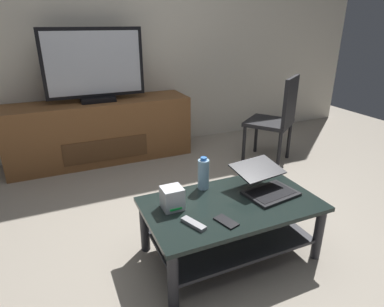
{
  "coord_description": "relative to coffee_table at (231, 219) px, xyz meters",
  "views": [
    {
      "loc": [
        -0.86,
        -1.65,
        1.43
      ],
      "look_at": [
        0.03,
        0.36,
        0.54
      ],
      "focal_mm": 30.41,
      "sensor_mm": 36.0,
      "label": 1
    }
  ],
  "objects": [
    {
      "name": "tv_remote",
      "position": [
        -0.32,
        -0.13,
        0.13
      ],
      "size": [
        0.1,
        0.16,
        0.02
      ],
      "primitive_type": "cube",
      "rotation": [
        0.0,
        0.0,
        0.38
      ],
      "color": "#99999E",
      "rests_on": "coffee_table"
    },
    {
      "name": "laptop",
      "position": [
        0.27,
        0.04,
        0.18
      ],
      "size": [
        0.37,
        0.41,
        0.16
      ],
      "color": "black",
      "rests_on": "coffee_table"
    },
    {
      "name": "dining_chair",
      "position": [
        1.21,
        1.13,
        0.24
      ],
      "size": [
        0.61,
        0.61,
        0.93
      ],
      "color": "black",
      "rests_on": "ground"
    },
    {
      "name": "media_cabinet",
      "position": [
        -0.48,
        1.96,
        0.06
      ],
      "size": [
        1.91,
        0.5,
        0.66
      ],
      "color": "brown",
      "rests_on": "ground"
    },
    {
      "name": "television",
      "position": [
        -0.48,
        1.94,
        0.74
      ],
      "size": [
        0.99,
        0.2,
        0.73
      ],
      "color": "black",
      "rests_on": "media_cabinet"
    },
    {
      "name": "ground_plane",
      "position": [
        -0.08,
        0.14,
        -0.27
      ],
      "size": [
        7.68,
        7.68,
        0.0
      ],
      "primitive_type": "plane",
      "color": "#9E9384"
    },
    {
      "name": "coffee_table",
      "position": [
        0.0,
        0.0,
        0.0
      ],
      "size": [
        1.08,
        0.62,
        0.39
      ],
      "color": "black",
      "rests_on": "ground"
    },
    {
      "name": "back_wall",
      "position": [
        -0.08,
        2.28,
        1.13
      ],
      "size": [
        6.4,
        0.12,
        2.8
      ],
      "primitive_type": "cube",
      "color": "beige",
      "rests_on": "ground"
    },
    {
      "name": "water_bottle_near",
      "position": [
        -0.08,
        0.24,
        0.23
      ],
      "size": [
        0.08,
        0.08,
        0.22
      ],
      "color": "#99C6E5",
      "rests_on": "coffee_table"
    },
    {
      "name": "router_box",
      "position": [
        -0.36,
        0.09,
        0.19
      ],
      "size": [
        0.12,
        0.12,
        0.14
      ],
      "color": "silver",
      "rests_on": "coffee_table"
    },
    {
      "name": "cell_phone",
      "position": [
        -0.14,
        -0.18,
        0.13
      ],
      "size": [
        0.11,
        0.15,
        0.01
      ],
      "primitive_type": "cube",
      "rotation": [
        0.0,
        0.0,
        0.28
      ],
      "color": "black",
      "rests_on": "coffee_table"
    }
  ]
}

